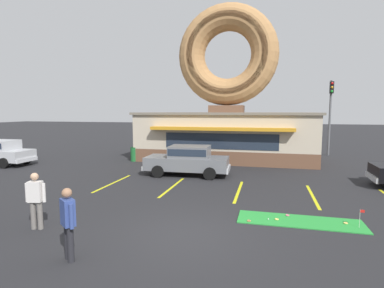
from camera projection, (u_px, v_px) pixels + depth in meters
ground_plane at (184, 235)px, 8.34m from camera, size 160.00×160.00×0.00m
donut_shop_building at (227, 107)px, 21.55m from camera, size 12.30×6.75×10.96m
putting_mat at (300, 221)px, 9.34m from camera, size 3.79×1.17×0.03m
mini_donut_near_left at (249, 221)px, 9.29m from camera, size 0.13×0.13×0.04m
mini_donut_near_right at (277, 219)px, 9.43m from camera, size 0.13×0.13×0.04m
mini_donut_mid_left at (288, 215)px, 9.79m from camera, size 0.13×0.13×0.04m
mini_donut_mid_centre at (346, 223)px, 9.10m from camera, size 0.13×0.13×0.04m
golf_ball at (268, 219)px, 9.43m from camera, size 0.04×0.04×0.04m
putting_flag_pin at (361, 214)px, 8.75m from camera, size 0.13×0.01×0.55m
car_grey at (188, 159)px, 16.08m from camera, size 4.63×2.13×1.60m
pedestrian_blue_sweater_man at (68, 220)px, 6.83m from camera, size 0.50×0.42×1.71m
pedestrian_hooded_kid at (36, 198)px, 8.67m from camera, size 0.58×0.31×1.67m
trash_bin at (135, 154)px, 20.74m from camera, size 0.57×0.57×0.97m
traffic_light_pole at (330, 108)px, 23.02m from camera, size 0.28×0.47×5.80m
parking_stripe_far_left at (113, 183)px, 14.37m from camera, size 0.12×3.60×0.01m
parking_stripe_left at (172, 187)px, 13.64m from camera, size 0.12×3.60×0.01m
parking_stripe_mid_left at (239, 191)px, 12.90m from camera, size 0.12×3.60×0.01m
parking_stripe_centre at (313, 196)px, 12.17m from camera, size 0.12×3.60×0.01m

